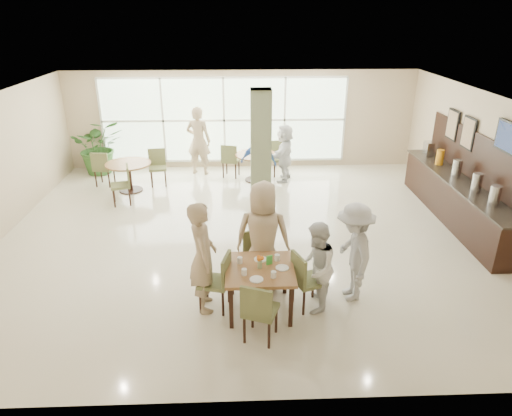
{
  "coord_description": "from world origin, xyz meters",
  "views": [
    {
      "loc": [
        -0.09,
        -8.61,
        4.34
      ],
      "look_at": [
        0.2,
        -1.2,
        1.1
      ],
      "focal_mm": 32.0,
      "sensor_mm": 36.0,
      "label": 1
    }
  ],
  "objects_px": {
    "round_table_right": "(256,160)",
    "adult_b": "(284,153)",
    "teen_left": "(203,257)",
    "adult_a": "(258,163)",
    "adult_standing": "(199,141)",
    "round_table_left": "(129,169)",
    "potted_plant": "(99,146)",
    "teen_standing": "(354,252)",
    "teen_far": "(263,236)",
    "main_table": "(260,273)",
    "buffet_counter": "(457,197)",
    "teen_right": "(316,268)"
  },
  "relations": [
    {
      "from": "round_table_right",
      "to": "adult_b",
      "type": "bearing_deg",
      "value": -1.25
    },
    {
      "from": "teen_left",
      "to": "adult_a",
      "type": "height_order",
      "value": "teen_left"
    },
    {
      "from": "adult_standing",
      "to": "round_table_left",
      "type": "bearing_deg",
      "value": 52.51
    },
    {
      "from": "potted_plant",
      "to": "teen_standing",
      "type": "distance_m",
      "value": 8.61
    },
    {
      "from": "teen_far",
      "to": "adult_a",
      "type": "bearing_deg",
      "value": -84.0
    },
    {
      "from": "adult_a",
      "to": "round_table_left",
      "type": "bearing_deg",
      "value": -165.61
    },
    {
      "from": "adult_a",
      "to": "potted_plant",
      "type": "bearing_deg",
      "value": 177.87
    },
    {
      "from": "teen_left",
      "to": "adult_a",
      "type": "bearing_deg",
      "value": -21.83
    },
    {
      "from": "teen_left",
      "to": "teen_standing",
      "type": "xyz_separation_m",
      "value": [
        2.35,
        0.18,
        -0.07
      ]
    },
    {
      "from": "main_table",
      "to": "buffet_counter",
      "type": "height_order",
      "value": "buffet_counter"
    },
    {
      "from": "main_table",
      "to": "buffet_counter",
      "type": "xyz_separation_m",
      "value": [
        4.5,
        3.17,
        -0.11
      ]
    },
    {
      "from": "round_table_right",
      "to": "adult_b",
      "type": "distance_m",
      "value": 0.8
    },
    {
      "from": "potted_plant",
      "to": "adult_standing",
      "type": "xyz_separation_m",
      "value": [
        2.83,
        -0.16,
        0.18
      ]
    },
    {
      "from": "teen_right",
      "to": "adult_a",
      "type": "bearing_deg",
      "value": -160.14
    },
    {
      "from": "buffet_counter",
      "to": "teen_far",
      "type": "relative_size",
      "value": 2.52
    },
    {
      "from": "buffet_counter",
      "to": "adult_a",
      "type": "height_order",
      "value": "buffet_counter"
    },
    {
      "from": "buffet_counter",
      "to": "teen_standing",
      "type": "xyz_separation_m",
      "value": [
        -3.0,
        -2.88,
        0.27
      ]
    },
    {
      "from": "adult_b",
      "to": "round_table_right",
      "type": "bearing_deg",
      "value": -72.69
    },
    {
      "from": "main_table",
      "to": "teen_standing",
      "type": "xyz_separation_m",
      "value": [
        1.49,
        0.29,
        0.16
      ]
    },
    {
      "from": "teen_standing",
      "to": "adult_b",
      "type": "bearing_deg",
      "value": -177.01
    },
    {
      "from": "main_table",
      "to": "teen_right",
      "type": "bearing_deg",
      "value": 0.35
    },
    {
      "from": "main_table",
      "to": "adult_a",
      "type": "xyz_separation_m",
      "value": [
        0.2,
        4.96,
        0.13
      ]
    },
    {
      "from": "main_table",
      "to": "round_table_right",
      "type": "distance_m",
      "value": 5.92
    },
    {
      "from": "buffet_counter",
      "to": "potted_plant",
      "type": "height_order",
      "value": "buffet_counter"
    },
    {
      "from": "round_table_left",
      "to": "teen_standing",
      "type": "xyz_separation_m",
      "value": [
        4.61,
        -4.96,
        0.24
      ]
    },
    {
      "from": "buffet_counter",
      "to": "potted_plant",
      "type": "bearing_deg",
      "value": 157.91
    },
    {
      "from": "main_table",
      "to": "round_table_left",
      "type": "xyz_separation_m",
      "value": [
        -3.12,
        5.25,
        -0.08
      ]
    },
    {
      "from": "teen_right",
      "to": "adult_standing",
      "type": "relative_size",
      "value": 0.76
    },
    {
      "from": "main_table",
      "to": "adult_b",
      "type": "xyz_separation_m",
      "value": [
        0.94,
        5.9,
        0.11
      ]
    },
    {
      "from": "teen_right",
      "to": "adult_b",
      "type": "relative_size",
      "value": 0.94
    },
    {
      "from": "teen_far",
      "to": "round_table_right",
      "type": "bearing_deg",
      "value": -83.44
    },
    {
      "from": "round_table_left",
      "to": "round_table_right",
      "type": "height_order",
      "value": "same"
    },
    {
      "from": "round_table_right",
      "to": "teen_far",
      "type": "xyz_separation_m",
      "value": [
        -0.09,
        -5.23,
        0.35
      ]
    },
    {
      "from": "round_table_left",
      "to": "teen_right",
      "type": "height_order",
      "value": "teen_right"
    },
    {
      "from": "round_table_right",
      "to": "potted_plant",
      "type": "relative_size",
      "value": 0.72
    },
    {
      "from": "buffet_counter",
      "to": "adult_b",
      "type": "distance_m",
      "value": 4.49
    },
    {
      "from": "round_table_right",
      "to": "potted_plant",
      "type": "xyz_separation_m",
      "value": [
        -4.41,
        0.8,
        0.2
      ]
    },
    {
      "from": "potted_plant",
      "to": "teen_far",
      "type": "distance_m",
      "value": 7.42
    },
    {
      "from": "round_table_right",
      "to": "adult_b",
      "type": "height_order",
      "value": "adult_b"
    },
    {
      "from": "teen_standing",
      "to": "main_table",
      "type": "bearing_deg",
      "value": -81.55
    },
    {
      "from": "round_table_right",
      "to": "teen_standing",
      "type": "relative_size",
      "value": 0.69
    },
    {
      "from": "round_table_left",
      "to": "adult_b",
      "type": "distance_m",
      "value": 4.11
    },
    {
      "from": "teen_left",
      "to": "adult_b",
      "type": "relative_size",
      "value": 1.15
    },
    {
      "from": "adult_a",
      "to": "teen_standing",
      "type": "bearing_deg",
      "value": -54.97
    },
    {
      "from": "buffet_counter",
      "to": "adult_a",
      "type": "bearing_deg",
      "value": 157.45
    },
    {
      "from": "teen_left",
      "to": "teen_far",
      "type": "bearing_deg",
      "value": -67.98
    },
    {
      "from": "adult_b",
      "to": "adult_standing",
      "type": "bearing_deg",
      "value": -86.91
    },
    {
      "from": "potted_plant",
      "to": "buffet_counter",
      "type": "bearing_deg",
      "value": -22.09
    },
    {
      "from": "main_table",
      "to": "potted_plant",
      "type": "relative_size",
      "value": 0.66
    },
    {
      "from": "round_table_left",
      "to": "teen_standing",
      "type": "bearing_deg",
      "value": -47.11
    }
  ]
}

